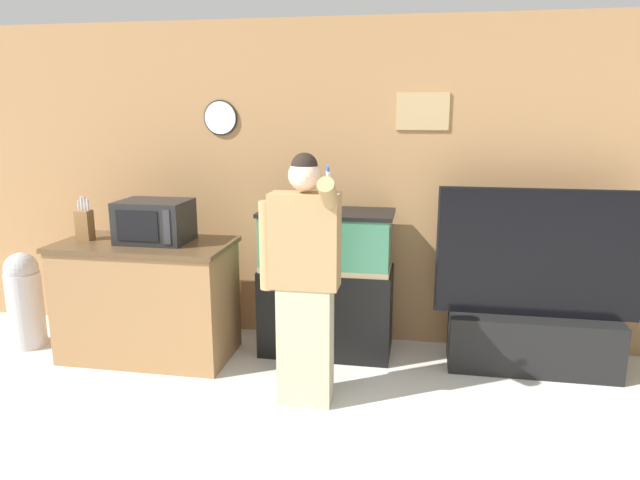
# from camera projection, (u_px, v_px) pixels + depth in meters

# --- Properties ---
(wall_back_paneled) EXTENTS (10.00, 0.08, 2.60)m
(wall_back_paneled) POSITION_uv_depth(u_px,v_px,m) (350.00, 185.00, 4.64)
(wall_back_paneled) COLOR #A87A4C
(wall_back_paneled) RESTS_ON ground_plane
(counter_island) EXTENTS (1.33, 0.69, 0.92)m
(counter_island) POSITION_uv_depth(u_px,v_px,m) (148.00, 299.00, 4.43)
(counter_island) COLOR olive
(counter_island) RESTS_ON ground_plane
(microwave) EXTENTS (0.52, 0.40, 0.32)m
(microwave) POSITION_uv_depth(u_px,v_px,m) (155.00, 221.00, 4.32)
(microwave) COLOR black
(microwave) RESTS_ON counter_island
(knife_block) EXTENTS (0.11, 0.10, 0.34)m
(knife_block) POSITION_uv_depth(u_px,v_px,m) (85.00, 224.00, 4.39)
(knife_block) COLOR brown
(knife_block) RESTS_ON counter_island
(aquarium_on_stand) EXTENTS (1.02, 0.49, 1.15)m
(aquarium_on_stand) POSITION_uv_depth(u_px,v_px,m) (327.00, 282.00, 4.48)
(aquarium_on_stand) COLOR black
(aquarium_on_stand) RESTS_ON ground_plane
(tv_on_stand) EXTENTS (1.46, 0.40, 1.36)m
(tv_on_stand) POSITION_uv_depth(u_px,v_px,m) (534.00, 319.00, 4.20)
(tv_on_stand) COLOR black
(tv_on_stand) RESTS_ON ground_plane
(person_standing) EXTENTS (0.52, 0.39, 1.65)m
(person_standing) POSITION_uv_depth(u_px,v_px,m) (304.00, 278.00, 3.62)
(person_standing) COLOR #BCAD89
(person_standing) RESTS_ON ground_plane
(trash_bin) EXTENTS (0.28, 0.28, 0.79)m
(trash_bin) POSITION_uv_depth(u_px,v_px,m) (25.00, 299.00, 4.62)
(trash_bin) COLOR #B7B7BC
(trash_bin) RESTS_ON ground_plane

